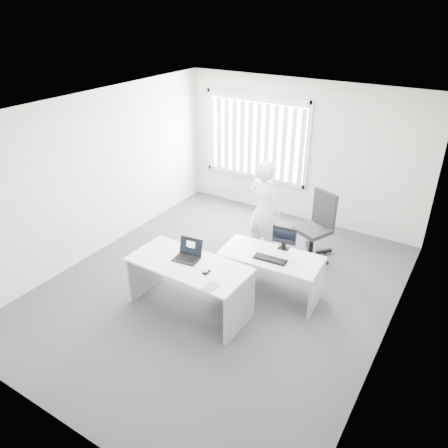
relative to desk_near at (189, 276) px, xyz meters
The scene contains 18 objects.
ground 0.89m from the desk_near, 82.17° to the left, with size 6.00×6.00×0.00m, color #424349.
wall_back 3.76m from the desk_near, 88.56° to the left, with size 5.00×0.02×2.80m, color silver.
wall_front 2.47m from the desk_near, 87.73° to the right, with size 5.00×0.02×2.80m, color silver.
wall_left 2.63m from the desk_near, 164.42° to the left, with size 0.02×6.00×2.80m, color silver.
wall_right 2.80m from the desk_near, 14.52° to the left, with size 0.02×6.00×2.80m, color silver.
ceiling 2.33m from the desk_near, 82.17° to the left, with size 5.00×6.00×0.02m, color white.
window 3.87m from the desk_near, 104.03° to the left, with size 2.32×0.06×1.76m, color silver.
blinds 3.80m from the desk_near, 104.26° to the left, with size 2.20×0.10×1.50m, color white, non-canonical shape.
desk_near is the anchor object (origin of this frame).
desk_far 1.26m from the desk_near, 49.44° to the left, with size 1.56×0.81×0.69m.
office_chair 2.59m from the desk_near, 68.02° to the left, with size 0.89×0.89×1.19m.
person 1.96m from the desk_near, 84.04° to the left, with size 0.65×0.43×1.78m, color silver.
laptop 0.37m from the desk_near, 143.98° to the left, with size 0.35×0.31×0.27m, color black, non-canonical shape.
paper_sheet 0.46m from the desk_near, 17.66° to the right, with size 0.26×0.19×0.00m, color white.
mouse 0.43m from the desk_near, 10.53° to the right, with size 0.07×0.11×0.05m, color #A6A6A8, non-canonical shape.
booklet 0.68m from the desk_near, 27.68° to the right, with size 0.15×0.21×0.01m, color silver.
keyboard 1.21m from the desk_near, 44.12° to the left, with size 0.49×0.16×0.02m, color black.
monitor 1.55m from the desk_near, 54.19° to the left, with size 0.37×0.11×0.37m, color black, non-canonical shape.
Camera 1 is at (3.06, -4.80, 4.12)m, focal length 35.00 mm.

